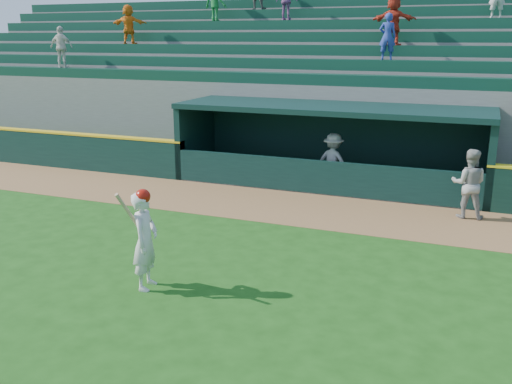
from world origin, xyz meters
TOP-DOWN VIEW (x-y plane):
  - ground at (0.00, 0.00)m, footprint 120.00×120.00m
  - warning_track at (0.00, 4.90)m, footprint 40.00×3.00m
  - dugout_player_front at (4.12, 5.73)m, footprint 0.89×0.71m
  - dugout_player_inside at (0.24, 7.24)m, footprint 1.21×0.87m
  - dugout at (0.00, 8.00)m, footprint 9.40×2.80m
  - stands at (0.00, 12.57)m, footprint 34.50×6.25m
  - batter_at_plate at (-1.15, -0.90)m, footprint 0.55×0.84m

SIDE VIEW (x-z plane):
  - ground at x=0.00m, z-range 0.00..0.00m
  - warning_track at x=0.00m, z-range 0.00..0.01m
  - dugout_player_inside at x=0.24m, z-range 0.00..1.69m
  - dugout_player_front at x=4.12m, z-range 0.00..1.77m
  - batter_at_plate at x=-1.15m, z-range -0.01..1.88m
  - dugout at x=0.00m, z-range 0.13..2.59m
  - stands at x=0.00m, z-range -1.17..5.97m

